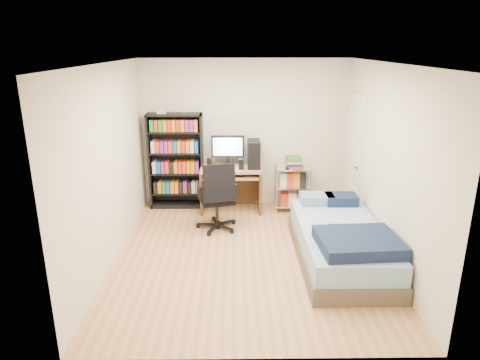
{
  "coord_description": "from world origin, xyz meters",
  "views": [
    {
      "loc": [
        -0.17,
        -5.19,
        2.72
      ],
      "look_at": [
        -0.1,
        0.4,
        0.93
      ],
      "focal_mm": 32.0,
      "sensor_mm": 36.0,
      "label": 1
    }
  ],
  "objects_px": {
    "office_chair": "(218,208)",
    "media_shelf": "(176,160)",
    "bed": "(341,242)",
    "computer_desk": "(237,171)"
  },
  "relations": [
    {
      "from": "media_shelf",
      "to": "computer_desk",
      "type": "xyz_separation_m",
      "value": [
        1.03,
        -0.15,
        -0.15
      ]
    },
    {
      "from": "media_shelf",
      "to": "bed",
      "type": "distance_m",
      "value": 3.16
    },
    {
      "from": "office_chair",
      "to": "media_shelf",
      "type": "bearing_deg",
      "value": 112.54
    },
    {
      "from": "office_chair",
      "to": "bed",
      "type": "bearing_deg",
      "value": -45.61
    },
    {
      "from": "media_shelf",
      "to": "bed",
      "type": "relative_size",
      "value": 0.79
    },
    {
      "from": "media_shelf",
      "to": "computer_desk",
      "type": "bearing_deg",
      "value": -8.04
    },
    {
      "from": "media_shelf",
      "to": "bed",
      "type": "height_order",
      "value": "media_shelf"
    },
    {
      "from": "media_shelf",
      "to": "computer_desk",
      "type": "relative_size",
      "value": 1.33
    },
    {
      "from": "office_chair",
      "to": "bed",
      "type": "relative_size",
      "value": 0.5
    },
    {
      "from": "office_chair",
      "to": "bed",
      "type": "height_order",
      "value": "office_chair"
    }
  ]
}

